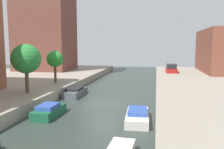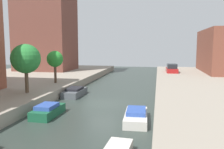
{
  "view_description": "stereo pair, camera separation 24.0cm",
  "coord_description": "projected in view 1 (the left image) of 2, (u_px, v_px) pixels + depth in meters",
  "views": [
    {
      "loc": [
        4.95,
        -21.41,
        5.5
      ],
      "look_at": [
        -0.54,
        7.34,
        1.97
      ],
      "focal_mm": 37.28,
      "sensor_mm": 36.0,
      "label": 1
    },
    {
      "loc": [
        5.19,
        -21.37,
        5.5
      ],
      "look_at": [
        -0.54,
        7.34,
        1.97
      ],
      "focal_mm": 37.28,
      "sensor_mm": 36.0,
      "label": 2
    }
  ],
  "objects": [
    {
      "name": "ground_plane",
      "position": [
        103.0,
        104.0,
        22.46
      ],
      "size": [
        84.0,
        84.0,
        0.0
      ],
      "primitive_type": "plane",
      "color": "#2D3833"
    },
    {
      "name": "apartment_tower_far",
      "position": [
        45.0,
        18.0,
        43.89
      ],
      "size": [
        10.0,
        8.08,
        19.86
      ],
      "primitive_type": "cube",
      "color": "brown",
      "rests_on": "quay_left"
    },
    {
      "name": "street_tree_2",
      "position": [
        26.0,
        59.0,
        22.33
      ],
      "size": [
        2.84,
        2.84,
        4.75
      ],
      "color": "brown",
      "rests_on": "quay_left"
    },
    {
      "name": "street_tree_3",
      "position": [
        55.0,
        59.0,
        28.67
      ],
      "size": [
        2.01,
        2.01,
        3.98
      ],
      "color": "#4E382B",
      "rests_on": "quay_left"
    },
    {
      "name": "parked_car",
      "position": [
        171.0,
        69.0,
        40.86
      ],
      "size": [
        1.98,
        4.47,
        1.52
      ],
      "color": "maroon",
      "rests_on": "quay_right"
    },
    {
      "name": "moored_boat_left_2",
      "position": [
        49.0,
        111.0,
        18.42
      ],
      "size": [
        1.55,
        3.45,
        0.98
      ],
      "color": "#195638",
      "rests_on": "ground_plane"
    },
    {
      "name": "moored_boat_left_3",
      "position": [
        75.0,
        92.0,
        26.05
      ],
      "size": [
        1.71,
        4.08,
        0.92
      ],
      "color": "#4C5156",
      "rests_on": "ground_plane"
    },
    {
      "name": "moored_boat_right_2",
      "position": [
        137.0,
        116.0,
        17.13
      ],
      "size": [
        1.82,
        4.08,
        0.9
      ],
      "color": "beige",
      "rests_on": "ground_plane"
    }
  ]
}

